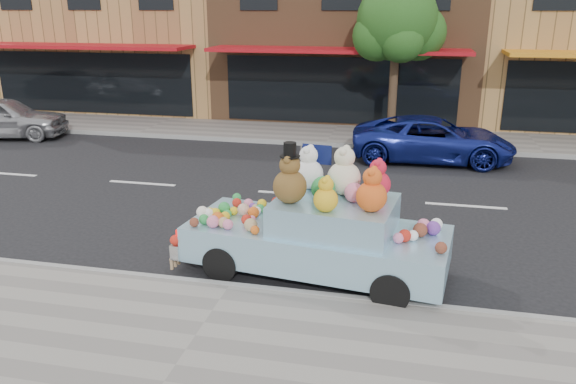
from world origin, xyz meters
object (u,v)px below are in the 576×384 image
(car_silver, at_px, (3,117))
(art_car, at_px, (318,229))
(car_blue, at_px, (433,139))
(street_tree, at_px, (398,27))

(car_silver, xyz_separation_m, art_car, (12.30, -7.94, 0.10))
(art_car, bearing_deg, car_blue, 83.01)
(car_silver, xyz_separation_m, car_blue, (14.36, 0.06, -0.07))
(car_silver, distance_m, art_car, 14.64)
(car_silver, bearing_deg, street_tree, -92.34)
(street_tree, relative_size, art_car, 1.12)
(car_silver, bearing_deg, car_blue, -103.74)
(street_tree, bearing_deg, art_car, -94.12)
(car_blue, bearing_deg, street_tree, 25.09)
(car_silver, bearing_deg, art_car, -136.80)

